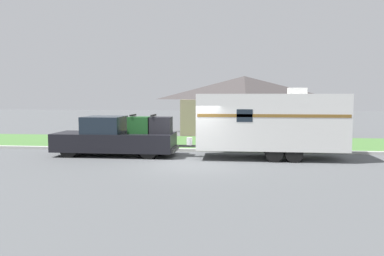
% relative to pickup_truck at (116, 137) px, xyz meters
% --- Properties ---
extents(ground_plane, '(120.00, 120.00, 0.00)m').
position_rel_pickup_truck_xyz_m(ground_plane, '(3.90, -1.97, -0.90)').
color(ground_plane, '#515456').
extents(curb_strip, '(80.00, 0.30, 0.14)m').
position_rel_pickup_truck_xyz_m(curb_strip, '(3.90, 1.78, -0.83)').
color(curb_strip, '#ADADA8').
rests_on(curb_strip, ground_plane).
extents(lawn_strip, '(80.00, 7.00, 0.03)m').
position_rel_pickup_truck_xyz_m(lawn_strip, '(3.90, 5.43, -0.88)').
color(lawn_strip, '#477538').
rests_on(lawn_strip, ground_plane).
extents(house_across_street, '(10.10, 6.90, 4.50)m').
position_rel_pickup_truck_xyz_m(house_across_street, '(6.57, 12.22, 1.43)').
color(house_across_street, gray).
rests_on(house_across_street, ground_plane).
extents(pickup_truck, '(6.01, 2.03, 2.04)m').
position_rel_pickup_truck_xyz_m(pickup_truck, '(0.00, 0.00, 0.00)').
color(pickup_truck, black).
rests_on(pickup_truck, ground_plane).
extents(travel_trailer, '(7.70, 2.39, 3.31)m').
position_rel_pickup_truck_xyz_m(travel_trailer, '(7.44, -0.00, 0.84)').
color(travel_trailer, black).
rests_on(travel_trailer, ground_plane).
extents(mailbox, '(0.48, 0.20, 1.38)m').
position_rel_pickup_truck_xyz_m(mailbox, '(10.64, 2.78, 0.16)').
color(mailbox, brown).
rests_on(mailbox, ground_plane).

